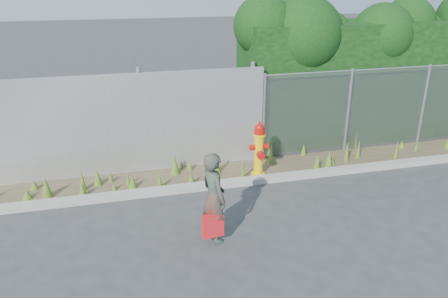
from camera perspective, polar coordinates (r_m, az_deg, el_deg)
The scene contains 10 objects.
ground at distance 7.61m, azimuth 4.89°, elevation -10.64°, with size 80.00×80.00×0.00m, color #353638.
curb at distance 9.08m, azimuth 1.21°, elevation -4.43°, with size 16.00×0.22×0.12m, color gray.
weed_strip at distance 9.51m, azimuth -1.97°, elevation -2.75°, with size 16.00×1.32×0.53m.
corrugated_fence at distance 9.58m, azimuth -19.87°, elevation 2.41°, with size 8.50×0.21×2.30m.
chainlink_fence at distance 11.52m, azimuth 20.46°, elevation 5.10°, with size 6.50×0.07×2.05m.
hedge at distance 12.16m, azimuth 19.03°, elevation 11.03°, with size 7.58×1.98×3.79m.
fire_hydrant at distance 9.31m, azimuth 4.59°, elevation -0.18°, with size 0.41×0.37×1.23m.
woman at distance 7.01m, azimuth -1.34°, elevation -6.34°, with size 0.56×0.37×1.53m, color #0F5F48.
red_tote_bag at distance 7.05m, azimuth -1.48°, elevation -9.97°, with size 0.34×0.13×0.45m.
black_shoulder_bag at distance 7.00m, azimuth -1.50°, elevation -4.21°, with size 0.23×0.10×0.17m.
Camera 1 is at (-2.20, -6.04, 4.08)m, focal length 35.00 mm.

